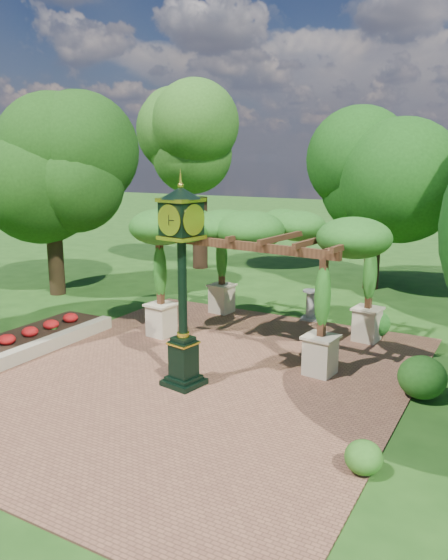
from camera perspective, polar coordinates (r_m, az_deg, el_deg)
The scene contains 13 objects.
ground at distance 13.18m, azimuth -5.44°, elevation -11.48°, with size 120.00×120.00×0.00m, color #1E4714.
brick_plaza at distance 13.93m, azimuth -3.07°, elevation -9.97°, with size 10.00×12.00×0.04m, color brown.
border_wall at distance 16.33m, azimuth -17.91°, elevation -6.47°, with size 0.35×5.00×0.40m, color #C6B793.
flower_bed at distance 16.98m, azimuth -19.99°, elevation -5.96°, with size 1.50×5.00×0.36m, color red.
pedestal_clock at distance 12.56m, azimuth -4.42°, elevation 1.12°, with size 1.09×1.09×4.81m.
pergola at distance 15.97m, azimuth 4.22°, elevation 4.71°, with size 6.53×4.48×3.88m.
sundial at distance 18.62m, azimuth 9.02°, elevation -2.82°, with size 0.65×0.65×1.05m.
shrub_front at distance 10.15m, azimuth 14.38°, elevation -17.52°, with size 0.66×0.66×0.59m, color #2D631C.
shrub_mid at distance 13.29m, azimuth 20.00°, elevation -9.54°, with size 1.09×1.09×0.98m, color #1D4B15.
shrub_back at distance 17.22m, azimuth 15.45°, elevation -4.39°, with size 0.95×0.95×0.85m, color #21601C.
tree_west_near at distance 22.45m, azimuth -17.78°, elevation 11.24°, with size 4.23×4.23×7.36m.
tree_west_far at distance 26.85m, azimuth -2.62°, elevation 14.36°, with size 3.76×3.76×9.09m.
tree_north at distance 23.25m, azimuth 15.71°, elevation 10.76°, with size 4.53×4.53×6.99m.
Camera 1 is at (6.94, -9.84, 5.37)m, focal length 35.00 mm.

